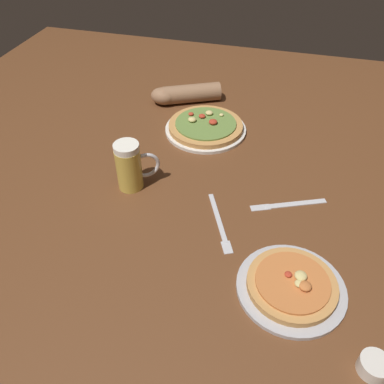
% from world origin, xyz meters
% --- Properties ---
extents(ground_plane, '(2.40, 2.40, 0.03)m').
position_xyz_m(ground_plane, '(0.00, 0.00, -0.01)').
color(ground_plane, brown).
extents(pizza_plate_near, '(0.27, 0.27, 0.05)m').
position_xyz_m(pizza_plate_near, '(0.32, -0.26, 0.02)').
color(pizza_plate_near, '#B2B2B7').
rests_on(pizza_plate_near, ground_plane).
extents(pizza_plate_far, '(0.30, 0.30, 0.05)m').
position_xyz_m(pizza_plate_far, '(-0.05, 0.37, 0.02)').
color(pizza_plate_far, silver).
rests_on(pizza_plate_far, ground_plane).
extents(beer_mug_dark, '(0.12, 0.09, 0.16)m').
position_xyz_m(beer_mug_dark, '(-0.20, 0.00, 0.08)').
color(beer_mug_dark, gold).
rests_on(beer_mug_dark, ground_plane).
extents(ramekin_sauce, '(0.06, 0.06, 0.04)m').
position_xyz_m(ramekin_sauce, '(0.50, -0.42, 0.02)').
color(ramekin_sauce, silver).
rests_on(ramekin_sauce, ground_plane).
extents(fork_left, '(0.12, 0.22, 0.01)m').
position_xyz_m(fork_left, '(0.11, -0.09, 0.00)').
color(fork_left, silver).
rests_on(fork_left, ground_plane).
extents(knife_right, '(0.22, 0.11, 0.01)m').
position_xyz_m(knife_right, '(0.29, 0.04, 0.00)').
color(knife_right, silver).
rests_on(knife_right, ground_plane).
extents(diner_arm, '(0.28, 0.18, 0.07)m').
position_xyz_m(diner_arm, '(-0.19, 0.55, 0.04)').
color(diner_arm, '#936B4C').
rests_on(diner_arm, ground_plane).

